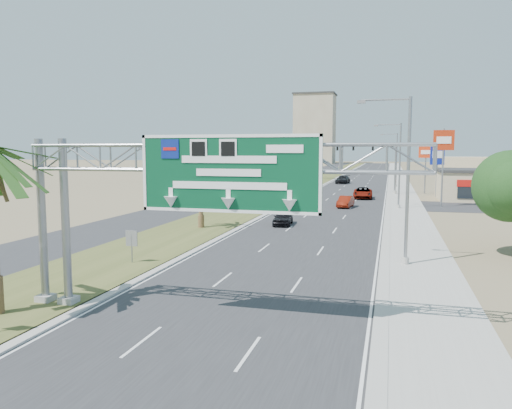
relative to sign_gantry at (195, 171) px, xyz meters
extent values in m
cube|color=#28282B|center=(1.06, 100.07, -6.05)|extent=(12.00, 300.00, 0.02)
cube|color=#9E9B93|center=(9.56, 100.07, -6.01)|extent=(4.00, 300.00, 0.10)
cube|color=#444C21|center=(-8.94, 100.07, -6.00)|extent=(7.00, 300.00, 0.12)
cube|color=#28282B|center=(-15.94, 100.07, -6.05)|extent=(8.00, 300.00, 0.02)
cylinder|color=gray|center=(-6.14, 0.07, -2.36)|extent=(0.36, 0.36, 7.40)
cylinder|color=gray|center=(-7.34, 0.07, -2.36)|extent=(0.36, 0.36, 7.40)
cube|color=#9E9B93|center=(-6.14, 0.07, -5.86)|extent=(0.70, 0.70, 0.40)
cube|color=#9E9B93|center=(-7.34, 0.07, -5.86)|extent=(0.70, 0.70, 0.40)
cube|color=#074225|center=(1.56, -0.41, -0.06)|extent=(7.20, 0.12, 3.00)
cube|color=navy|center=(-0.84, -0.49, 0.89)|extent=(0.75, 0.03, 0.75)
cone|color=white|center=(1.56, -0.49, -1.21)|extent=(0.56, 0.56, 0.45)
cylinder|color=brown|center=(-8.44, 22.07, -3.56)|extent=(0.36, 0.36, 5.00)
cylinder|color=brown|center=(-8.44, 22.07, -5.46)|extent=(0.54, 0.54, 1.20)
cylinder|color=brown|center=(-8.44, 38.07, -3.16)|extent=(0.36, 0.36, 5.80)
cylinder|color=brown|center=(-8.44, 38.07, -5.36)|extent=(0.54, 0.54, 1.39)
cylinder|color=brown|center=(-8.44, 56.07, -3.81)|extent=(0.36, 0.36, 4.50)
cylinder|color=brown|center=(-8.44, 56.07, -5.52)|extent=(0.54, 0.54, 1.08)
cylinder|color=brown|center=(-8.44, 75.07, -3.46)|extent=(0.36, 0.36, 5.20)
cylinder|color=brown|center=(-8.44, 75.07, -5.43)|extent=(0.54, 0.54, 1.25)
cylinder|color=brown|center=(-8.44, 100.07, -3.66)|extent=(0.36, 0.36, 4.80)
cylinder|color=brown|center=(-8.44, 100.07, -5.48)|extent=(0.54, 0.54, 1.15)
cylinder|color=gray|center=(8.56, 12.07, -1.06)|extent=(0.20, 0.20, 10.00)
cylinder|color=gray|center=(7.16, 12.07, 3.79)|extent=(2.80, 0.12, 0.12)
cube|color=slate|center=(5.76, 12.07, 3.69)|extent=(0.50, 0.22, 0.18)
cylinder|color=#9E9B93|center=(8.56, 12.07, -5.81)|extent=(0.44, 0.44, 0.50)
cylinder|color=gray|center=(8.56, 42.07, -1.06)|extent=(0.20, 0.20, 10.00)
cylinder|color=gray|center=(7.16, 42.07, 3.79)|extent=(2.80, 0.12, 0.12)
cube|color=slate|center=(5.76, 42.07, 3.69)|extent=(0.50, 0.22, 0.18)
cylinder|color=#9E9B93|center=(8.56, 42.07, -5.81)|extent=(0.44, 0.44, 0.50)
cylinder|color=gray|center=(8.56, 78.07, -1.06)|extent=(0.20, 0.20, 10.00)
cylinder|color=gray|center=(7.16, 78.07, 3.79)|extent=(2.80, 0.12, 0.12)
cube|color=slate|center=(5.76, 78.07, 3.69)|extent=(0.50, 0.22, 0.18)
cylinder|color=#9E9B93|center=(8.56, 78.07, -5.81)|extent=(0.44, 0.44, 0.50)
cylinder|color=gray|center=(8.26, 62.07, -2.06)|extent=(0.28, 0.28, 8.00)
cylinder|color=gray|center=(3.26, 62.07, 1.64)|extent=(10.00, 0.18, 0.18)
cube|color=black|center=(4.76, 61.87, 1.24)|extent=(0.32, 0.18, 0.95)
cube|color=black|center=(1.76, 61.87, 1.24)|extent=(0.32, 0.18, 0.95)
cube|color=black|center=(-0.74, 61.87, 1.24)|extent=(0.32, 0.18, 0.95)
sphere|color=red|center=(4.76, 61.75, 1.54)|extent=(0.22, 0.22, 0.22)
imported|color=black|center=(8.26, 62.07, 0.94)|extent=(0.16, 0.16, 0.60)
cylinder|color=#9E9B93|center=(8.26, 62.07, -5.76)|extent=(0.56, 0.56, 0.60)
cube|color=tan|center=(23.06, 56.07, -4.06)|extent=(18.00, 10.00, 4.00)
cylinder|color=gray|center=(-7.44, 8.07, -5.16)|extent=(0.08, 0.08, 1.80)
cube|color=slate|center=(-7.44, 8.07, -4.46)|extent=(0.75, 0.06, 0.95)
cube|color=gray|center=(-30.94, 240.07, 11.44)|extent=(20.00, 16.00, 35.00)
cube|color=tan|center=(-43.94, 150.07, -3.06)|extent=(24.00, 14.00, 6.00)
cube|color=tan|center=(31.06, 130.07, -3.56)|extent=(20.00, 12.00, 5.00)
imported|color=black|center=(-1.93, 26.07, -5.38)|extent=(1.94, 4.11, 1.36)
imported|color=maroon|center=(2.41, 41.89, -5.37)|extent=(1.89, 4.31, 1.38)
imported|color=gray|center=(3.81, 53.65, -5.27)|extent=(2.84, 5.77, 1.57)
imported|color=black|center=(-1.95, 85.40, -5.24)|extent=(2.90, 5.86, 1.64)
cylinder|color=gray|center=(13.62, 45.46, -1.31)|extent=(0.20, 0.20, 9.49)
cube|color=#B22A0E|center=(13.62, 45.46, 2.03)|extent=(2.42, 0.50, 2.40)
cube|color=white|center=(13.62, 45.28, 2.03)|extent=(1.68, 0.18, 0.84)
cylinder|color=gray|center=(14.06, 58.68, -2.08)|extent=(0.20, 0.20, 7.96)
cube|color=navy|center=(14.06, 58.68, 0.21)|extent=(2.02, 0.63, 3.00)
cube|color=white|center=(14.06, 58.50, 0.21)|extent=(1.39, 0.27, 1.05)
cylinder|color=gray|center=(12.88, 64.99, -2.22)|extent=(0.20, 0.20, 7.67)
cube|color=red|center=(12.88, 64.99, 0.52)|extent=(2.22, 0.67, 1.80)
cube|color=white|center=(12.88, 64.81, 0.52)|extent=(1.52, 0.30, 0.63)
camera|label=1|loc=(7.57, -18.62, 0.85)|focal=35.00mm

